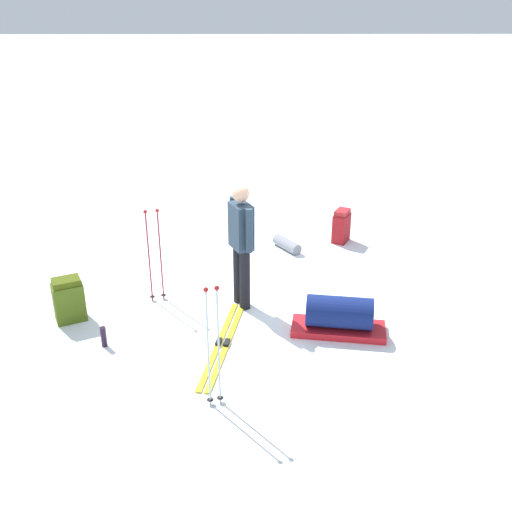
{
  "coord_description": "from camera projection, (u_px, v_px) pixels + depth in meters",
  "views": [
    {
      "loc": [
        0.05,
        7.14,
        4.08
      ],
      "look_at": [
        0.0,
        0.0,
        0.7
      ],
      "focal_mm": 42.04,
      "sensor_mm": 36.0,
      "label": 1
    }
  ],
  "objects": [
    {
      "name": "skier_standing",
      "position": [
        241.0,
        240.0,
        7.74
      ],
      "size": [
        0.35,
        0.52,
        1.7
      ],
      "color": "black",
      "rests_on": "ground_plane"
    },
    {
      "name": "ski_poles_planted_far",
      "position": [
        213.0,
        342.0,
        5.94
      ],
      "size": [
        0.17,
        0.1,
        1.39
      ],
      "color": "#A9BAB8",
      "rests_on": "ground_plane"
    },
    {
      "name": "thermos_bottle",
      "position": [
        104.0,
        337.0,
        7.18
      ],
      "size": [
        0.07,
        0.07,
        0.26
      ],
      "primitive_type": "cylinder",
      "color": "black",
      "rests_on": "ground_plane"
    },
    {
      "name": "ski_poles_planted_near",
      "position": [
        154.0,
        251.0,
        7.95
      ],
      "size": [
        0.22,
        0.11,
        1.33
      ],
      "color": "maroon",
      "rests_on": "ground_plane"
    },
    {
      "name": "backpack_bright",
      "position": [
        69.0,
        300.0,
        7.67
      ],
      "size": [
        0.46,
        0.4,
        0.59
      ],
      "color": "#415513",
      "rests_on": "ground_plane"
    },
    {
      "name": "gear_sled",
      "position": [
        339.0,
        317.0,
        7.42
      ],
      "size": [
        1.22,
        0.62,
        0.49
      ],
      "color": "red",
      "rests_on": "ground_plane"
    },
    {
      "name": "backpack_large_dark",
      "position": [
        341.0,
        226.0,
        9.95
      ],
      "size": [
        0.34,
        0.38,
        0.56
      ],
      "color": "maroon",
      "rests_on": "ground_plane"
    },
    {
      "name": "ground_plane",
      "position": [
        256.0,
        302.0,
        8.2
      ],
      "size": [
        80.0,
        80.0,
        0.0
      ],
      "primitive_type": "plane",
      "color": "white"
    },
    {
      "name": "sleeping_mat_rolled",
      "position": [
        287.0,
        244.0,
        9.73
      ],
      "size": [
        0.46,
        0.56,
        0.18
      ],
      "primitive_type": "cylinder",
      "rotation": [
        0.0,
        1.57,
        2.17
      ],
      "color": "gray",
      "rests_on": "ground_plane"
    },
    {
      "name": "ski_pair_near",
      "position": [
        223.0,
        344.0,
        7.26
      ],
      "size": [
        0.52,
        1.92,
        0.05
      ],
      "color": "gold",
      "rests_on": "ground_plane"
    }
  ]
}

